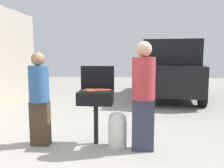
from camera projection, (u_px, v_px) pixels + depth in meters
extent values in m
plane|color=#9E998E|center=(97.00, 148.00, 3.97)|extent=(24.00, 24.00, 0.00)
cylinder|color=black|center=(96.00, 124.00, 4.14)|extent=(0.08, 0.08, 0.72)
cube|color=black|center=(96.00, 97.00, 4.08)|extent=(0.60, 0.44, 0.22)
cube|color=black|center=(97.00, 78.00, 4.26)|extent=(0.60, 0.05, 0.42)
cylinder|color=#B74C33|center=(105.00, 91.00, 4.03)|extent=(0.13, 0.03, 0.03)
cylinder|color=#C6593D|center=(86.00, 90.00, 4.05)|extent=(0.13, 0.03, 0.03)
cylinder|color=#C6593D|center=(100.00, 89.00, 4.17)|extent=(0.13, 0.03, 0.03)
cylinder|color=#AD4228|center=(107.00, 90.00, 4.10)|extent=(0.13, 0.03, 0.03)
cylinder|color=#B74C33|center=(88.00, 90.00, 4.16)|extent=(0.13, 0.04, 0.03)
cylinder|color=#B74C33|center=(91.00, 91.00, 4.01)|extent=(0.13, 0.03, 0.03)
cylinder|color=#B74C33|center=(91.00, 89.00, 4.19)|extent=(0.13, 0.04, 0.03)
cylinder|color=#B74C33|center=(91.00, 91.00, 3.96)|extent=(0.13, 0.03, 0.03)
cylinder|color=#AD4228|center=(107.00, 90.00, 4.14)|extent=(0.13, 0.03, 0.03)
cylinder|color=#AD4228|center=(98.00, 91.00, 4.03)|extent=(0.13, 0.04, 0.03)
cylinder|color=#AD4228|center=(95.00, 90.00, 4.14)|extent=(0.13, 0.03, 0.03)
cylinder|color=#C6593D|center=(93.00, 90.00, 4.10)|extent=(0.13, 0.03, 0.03)
cylinder|color=silver|center=(117.00, 133.00, 4.03)|extent=(0.32, 0.32, 0.46)
sphere|color=silver|center=(118.00, 120.00, 4.00)|extent=(0.31, 0.31, 0.31)
cube|color=#3F3323|center=(40.00, 123.00, 4.08)|extent=(0.32, 0.18, 0.77)
cylinder|color=#2D598C|center=(39.00, 84.00, 4.00)|extent=(0.34, 0.34, 0.61)
sphere|color=#936B4C|center=(38.00, 59.00, 3.94)|extent=(0.22, 0.22, 0.22)
cube|color=#333847|center=(143.00, 125.00, 3.87)|extent=(0.35, 0.19, 0.85)
cylinder|color=#B23338|center=(144.00, 78.00, 3.77)|extent=(0.37, 0.37, 0.67)
sphere|color=tan|center=(144.00, 49.00, 3.72)|extent=(0.25, 0.25, 0.25)
cube|color=black|center=(171.00, 76.00, 8.68)|extent=(2.49, 4.62, 0.90)
cube|color=black|center=(172.00, 52.00, 8.38)|extent=(2.10, 2.82, 0.80)
cylinder|color=black|center=(202.00, 96.00, 7.05)|extent=(0.31, 0.66, 0.64)
cylinder|color=black|center=(142.00, 94.00, 7.45)|extent=(0.31, 0.66, 0.64)
cylinder|color=black|center=(192.00, 84.00, 10.03)|extent=(0.31, 0.66, 0.64)
cylinder|color=black|center=(149.00, 82.00, 10.43)|extent=(0.31, 0.66, 0.64)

